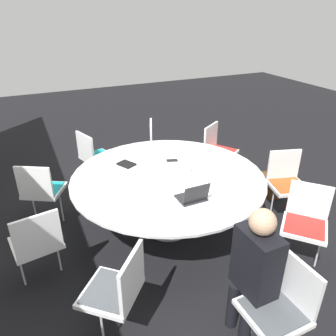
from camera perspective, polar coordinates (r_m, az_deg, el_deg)
ground_plane at (r=4.19m, az=0.00°, el=-10.14°), size 16.00×16.00×0.00m
conference_table at (r=3.84m, az=0.00°, el=-2.31°), size 2.24×2.24×0.72m
chair_0 at (r=2.76m, az=19.05°, el=-21.31°), size 0.44×0.42×0.87m
chair_1 at (r=3.72m, az=22.88°, el=-8.10°), size 0.61×0.61×0.87m
chair_2 at (r=4.42m, az=19.95°, el=-1.84°), size 0.53×0.54×0.87m
chair_3 at (r=5.15m, az=8.64°, el=3.57°), size 0.59×0.60×0.87m
chair_4 at (r=5.28m, az=-1.55°, el=4.46°), size 0.56×0.55×0.87m
chair_5 at (r=4.98m, az=-12.79°, el=2.37°), size 0.55×0.54×0.87m
chair_6 at (r=4.25m, az=-21.22°, el=-3.27°), size 0.58×0.59×0.87m
chair_7 at (r=3.38m, az=-21.90°, el=-11.61°), size 0.49×0.50×0.87m
chair_8 at (r=2.76m, az=-8.74°, el=-19.86°), size 0.61×0.61×0.87m
person_0 at (r=2.70m, az=14.80°, el=-16.11°), size 0.36×0.26×1.22m
laptop at (r=3.32m, az=4.40°, el=-4.92°), size 0.25×0.28×0.21m
spiral_notebook at (r=4.09m, az=-7.25°, el=0.68°), size 0.26×0.23×0.02m
coffee_cup at (r=3.87m, az=3.52°, el=-0.15°), size 0.08×0.08×0.09m
cell_phone at (r=4.17m, az=0.70°, el=1.33°), size 0.11×0.15×0.01m
handbag at (r=5.00m, az=16.99°, el=-2.92°), size 0.36×0.16×0.28m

